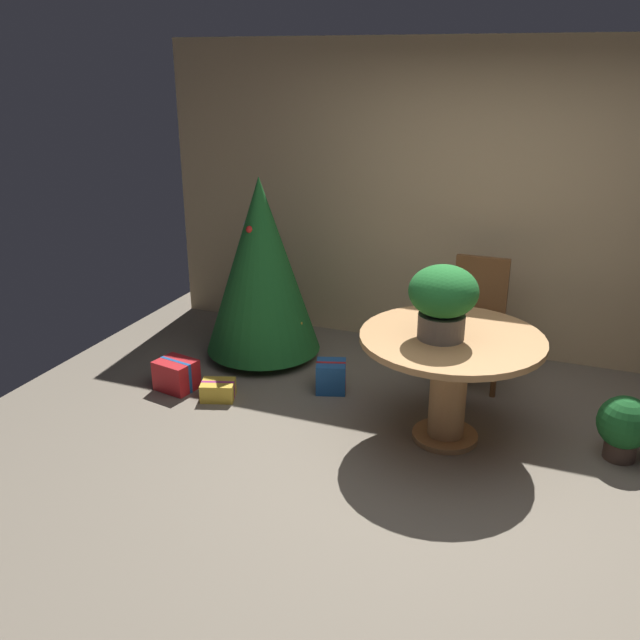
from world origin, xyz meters
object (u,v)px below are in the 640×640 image
gift_box_blue (331,376)px  potted_plant (624,425)px  wooden_chair_far (477,315)px  round_dining_table (450,364)px  holiday_tree (261,266)px  flower_vase (443,298)px  gift_box_gold (218,390)px  gift_box_red (176,375)px

gift_box_blue → potted_plant: 2.09m
wooden_chair_far → gift_box_blue: (-0.98, -0.65, -0.42)m
round_dining_table → holiday_tree: holiday_tree is taller
flower_vase → gift_box_gold: 1.92m
round_dining_table → holiday_tree: 1.94m
round_dining_table → potted_plant: round_dining_table is taller
flower_vase → holiday_tree: (-1.69, 0.85, -0.21)m
gift_box_blue → round_dining_table: bearing=-21.7°
flower_vase → gift_box_red: (-2.05, 0.04, -0.91)m
wooden_chair_far → gift_box_red: (-2.11, -1.06, -0.42)m
flower_vase → gift_box_blue: (-0.91, 0.45, -0.91)m
round_dining_table → gift_box_blue: 1.14m
wooden_chair_far → gift_box_red: 2.40m
gift_box_gold → potted_plant: 2.84m
wooden_chair_far → gift_box_blue: size_ratio=3.47×
wooden_chair_far → potted_plant: bearing=-38.2°
gift_box_red → wooden_chair_far: bearing=26.7°
gift_box_red → flower_vase: bearing=-1.0°
round_dining_table → flower_vase: size_ratio=2.50×
gift_box_blue → gift_box_gold: bearing=-149.5°
flower_vase → gift_box_gold: (-1.66, 0.01, -0.96)m
holiday_tree → potted_plant: holiday_tree is taller
wooden_chair_far → gift_box_red: bearing=-153.3°
potted_plant → flower_vase: bearing=-168.7°
flower_vase → gift_box_blue: size_ratio=1.69×
flower_vase → holiday_tree: bearing=153.2°
flower_vase → wooden_chair_far: flower_vase is taller
round_dining_table → gift_box_gold: (-1.73, -0.05, -0.48)m
wooden_chair_far → potted_plant: size_ratio=2.27×
flower_vase → potted_plant: (1.16, 0.23, -0.79)m
holiday_tree → gift_box_gold: (0.02, -0.84, -0.75)m
gift_box_blue → gift_box_gold: 0.87m
flower_vase → holiday_tree: 1.90m
gift_box_gold → wooden_chair_far: bearing=32.3°
holiday_tree → gift_box_red: 1.13m
gift_box_gold → potted_plant: potted_plant is taller
holiday_tree → gift_box_red: size_ratio=4.68×
flower_vase → wooden_chair_far: bearing=86.7°
round_dining_table → gift_box_red: size_ratio=3.60×
flower_vase → holiday_tree: holiday_tree is taller
round_dining_table → flower_vase: flower_vase is taller
round_dining_table → gift_box_red: round_dining_table is taller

